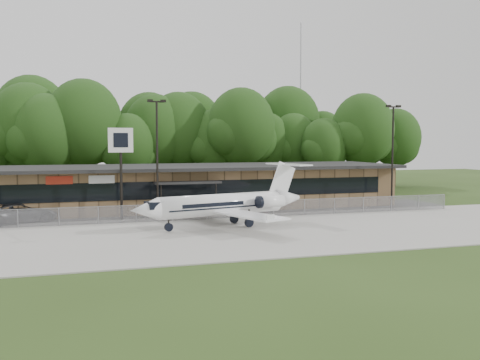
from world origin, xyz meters
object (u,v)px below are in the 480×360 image
object	(u,v)px
terminal	(196,186)
pole_sign	(121,150)
business_jet	(227,205)
suv	(19,213)

from	to	relation	value
terminal	pole_sign	xyz separation A→B (m)	(-8.00, -7.14, 3.82)
business_jet	suv	xyz separation A→B (m)	(-15.64, 7.12, -0.95)
terminal	business_jet	size ratio (longest dim) A/B	2.78
business_jet	pole_sign	bearing A→B (deg)	127.00
business_jet	pole_sign	world-z (taller)	pole_sign
suv	business_jet	bearing A→B (deg)	-137.44
terminal	business_jet	bearing A→B (deg)	-92.16
terminal	suv	xyz separation A→B (m)	(-16.13, -6.13, -1.35)
terminal	suv	world-z (taller)	terminal
terminal	pole_sign	distance (m)	11.39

